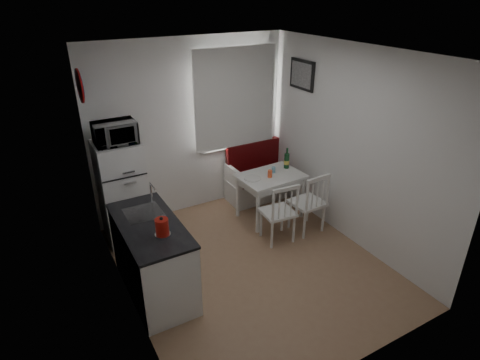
# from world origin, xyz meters

# --- Properties ---
(floor) EXTENTS (3.00, 3.50, 0.02)m
(floor) POSITION_xyz_m (0.00, 0.00, 0.00)
(floor) COLOR #9C7353
(floor) RESTS_ON ground
(ceiling) EXTENTS (3.00, 3.50, 0.02)m
(ceiling) POSITION_xyz_m (0.00, 0.00, 2.60)
(ceiling) COLOR white
(ceiling) RESTS_ON wall_back
(wall_back) EXTENTS (3.00, 0.02, 2.60)m
(wall_back) POSITION_xyz_m (0.00, 1.75, 1.30)
(wall_back) COLOR white
(wall_back) RESTS_ON floor
(wall_front) EXTENTS (3.00, 0.02, 2.60)m
(wall_front) POSITION_xyz_m (0.00, -1.75, 1.30)
(wall_front) COLOR white
(wall_front) RESTS_ON floor
(wall_left) EXTENTS (0.02, 3.50, 2.60)m
(wall_left) POSITION_xyz_m (-1.50, 0.00, 1.30)
(wall_left) COLOR white
(wall_left) RESTS_ON floor
(wall_right) EXTENTS (0.02, 3.50, 2.60)m
(wall_right) POSITION_xyz_m (1.50, 0.00, 1.30)
(wall_right) COLOR white
(wall_right) RESTS_ON floor
(window) EXTENTS (1.22, 0.06, 1.47)m
(window) POSITION_xyz_m (0.70, 1.72, 1.62)
(window) COLOR white
(window) RESTS_ON wall_back
(curtain) EXTENTS (1.35, 0.02, 1.50)m
(curtain) POSITION_xyz_m (0.70, 1.65, 1.68)
(curtain) COLOR white
(curtain) RESTS_ON wall_back
(kitchen_counter) EXTENTS (0.62, 1.32, 1.16)m
(kitchen_counter) POSITION_xyz_m (-1.20, 0.16, 0.46)
(kitchen_counter) COLOR white
(kitchen_counter) RESTS_ON floor
(wall_sign) EXTENTS (0.03, 0.40, 0.40)m
(wall_sign) POSITION_xyz_m (-1.47, 1.45, 2.15)
(wall_sign) COLOR #19499B
(wall_sign) RESTS_ON wall_left
(picture_frame) EXTENTS (0.04, 0.52, 0.42)m
(picture_frame) POSITION_xyz_m (1.48, 1.10, 2.05)
(picture_frame) COLOR black
(picture_frame) RESTS_ON wall_right
(bench) EXTENTS (1.30, 0.50, 0.93)m
(bench) POSITION_xyz_m (1.16, 1.51, 0.31)
(bench) COLOR white
(bench) RESTS_ON floor
(dining_table) EXTENTS (0.96, 0.70, 0.69)m
(dining_table) POSITION_xyz_m (0.86, 0.89, 0.62)
(dining_table) COLOR white
(dining_table) RESTS_ON floor
(chair_left) EXTENTS (0.45, 0.43, 0.48)m
(chair_left) POSITION_xyz_m (0.61, 0.22, 0.55)
(chair_left) COLOR white
(chair_left) RESTS_ON floor
(chair_right) EXTENTS (0.45, 0.43, 0.49)m
(chair_right) POSITION_xyz_m (1.11, 0.22, 0.57)
(chair_right) COLOR white
(chair_right) RESTS_ON floor
(fridge) EXTENTS (0.56, 0.56, 1.41)m
(fridge) POSITION_xyz_m (-1.18, 1.40, 0.71)
(fridge) COLOR white
(fridge) RESTS_ON floor
(microwave) EXTENTS (0.51, 0.35, 0.28)m
(microwave) POSITION_xyz_m (-1.18, 1.35, 1.55)
(microwave) COLOR white
(microwave) RESTS_ON fridge
(kettle) EXTENTS (0.16, 0.16, 0.22)m
(kettle) POSITION_xyz_m (-1.15, -0.15, 1.01)
(kettle) COLOR #A5160D
(kettle) RESTS_ON kitchen_counter
(wine_bottle) EXTENTS (0.08, 0.08, 0.32)m
(wine_bottle) POSITION_xyz_m (1.21, 0.99, 0.86)
(wine_bottle) COLOR #164521
(wine_bottle) RESTS_ON dining_table
(drinking_glass_orange) EXTENTS (0.06, 0.06, 0.11)m
(drinking_glass_orange) POSITION_xyz_m (0.81, 0.84, 0.75)
(drinking_glass_orange) COLOR #FF5A2A
(drinking_glass_orange) RESTS_ON dining_table
(drinking_glass_blue) EXTENTS (0.06, 0.06, 0.09)m
(drinking_glass_blue) POSITION_xyz_m (0.94, 0.94, 0.74)
(drinking_glass_blue) COLOR #70AABF
(drinking_glass_blue) RESTS_ON dining_table
(plate) EXTENTS (0.24, 0.24, 0.02)m
(plate) POSITION_xyz_m (0.56, 0.91, 0.70)
(plate) COLOR white
(plate) RESTS_ON dining_table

